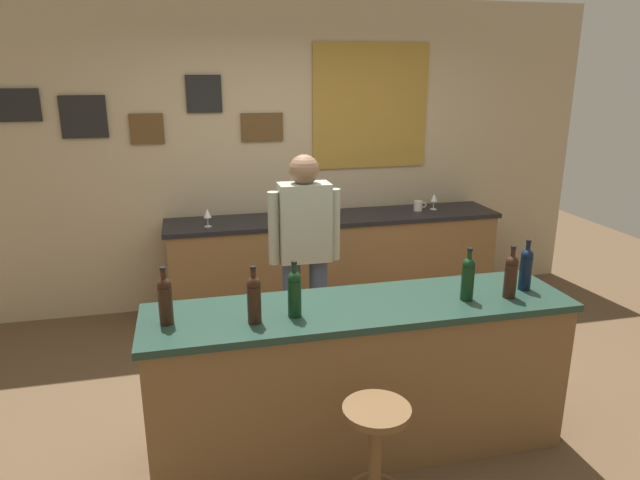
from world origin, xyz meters
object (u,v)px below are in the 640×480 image
object	(u,v)px
bartender	(305,250)
wine_bottle_e	(511,275)
wine_bottle_b	(254,298)
wine_glass_b	(286,207)
wine_bottle_d	(468,277)
coffee_mug	(418,206)
wine_bottle_c	(295,292)
wine_glass_c	(336,207)
bar_stool	(375,448)
wine_bottle_f	(526,268)
wine_glass_a	(207,214)
wine_bottle_a	(165,299)
wine_glass_d	(434,198)

from	to	relation	value
bartender	wine_bottle_e	distance (m)	1.47
wine_bottle_b	wine_glass_b	distance (m)	2.23
wine_bottle_d	coffee_mug	bearing A→B (deg)	73.91
wine_bottle_b	wine_bottle_c	bearing A→B (deg)	7.37
wine_bottle_c	wine_glass_c	xyz separation A→B (m)	(0.77, 2.03, -0.05)
bar_stool	wine_bottle_c	distance (m)	0.86
wine_bottle_d	coffee_mug	xyz separation A→B (m)	(0.62, 2.14, -0.11)
bar_stool	wine_bottle_f	world-z (taller)	wine_bottle_f
wine_bottle_f	wine_glass_a	size ratio (longest dim) A/B	1.97
bartender	wine_bottle_b	bearing A→B (deg)	-114.32
wine_glass_b	coffee_mug	bearing A→B (deg)	0.32
bar_stool	wine_bottle_d	world-z (taller)	wine_bottle_d
wine_bottle_b	wine_glass_b	size ratio (longest dim) A/B	1.97
wine_bottle_a	wine_glass_a	distance (m)	1.98
wine_bottle_c	wine_bottle_f	world-z (taller)	same
wine_bottle_e	wine_glass_d	xyz separation A→B (m)	(0.52, 2.18, -0.05)
wine_bottle_c	wine_bottle_d	distance (m)	0.99
bar_stool	wine_glass_b	xyz separation A→B (m)	(0.07, 2.69, 0.55)
wine_bottle_b	wine_glass_c	world-z (taller)	wine_bottle_b
wine_bottle_c	wine_bottle_d	size ratio (longest dim) A/B	1.00
wine_glass_d	coffee_mug	world-z (taller)	wine_glass_d
wine_bottle_a	wine_bottle_e	distance (m)	1.90
wine_glass_d	coffee_mug	distance (m)	0.17
wine_bottle_a	wine_bottle_b	size ratio (longest dim) A/B	1.00
wine_bottle_c	wine_bottle_e	xyz separation A→B (m)	(1.25, -0.03, 0.00)
bartender	wine_bottle_f	size ratio (longest dim) A/B	5.29
bar_stool	wine_bottle_c	world-z (taller)	wine_bottle_c
bar_stool	wine_glass_d	size ratio (longest dim) A/B	4.39
wine_bottle_a	wine_glass_b	bearing A→B (deg)	64.35
bar_stool	wine_bottle_c	xyz separation A→B (m)	(-0.27, 0.56, 0.60)
bar_stool	wine_bottle_e	bearing A→B (deg)	28.73
wine_bottle_e	coffee_mug	bearing A→B (deg)	80.48
wine_glass_c	wine_bottle_a	bearing A→B (deg)	-125.95
wine_bottle_a	wine_bottle_e	bearing A→B (deg)	-2.75
wine_bottle_e	wine_glass_b	distance (m)	2.34
wine_bottle_a	coffee_mug	bearing A→B (deg)	42.50
wine_glass_b	wine_bottle_b	bearing A→B (deg)	-104.36
wine_bottle_b	wine_glass_b	xyz separation A→B (m)	(0.55, 2.16, -0.05)
wine_bottle_a	wine_glass_c	bearing A→B (deg)	54.05
wine_bottle_a	wine_glass_d	distance (m)	3.20
coffee_mug	bartender	bearing A→B (deg)	-141.26
wine_bottle_b	wine_glass_a	world-z (taller)	wine_bottle_b
wine_glass_c	wine_bottle_b	bearing A→B (deg)	-115.57
wine_bottle_c	wine_bottle_a	bearing A→B (deg)	174.44
wine_bottle_e	wine_bottle_f	size ratio (longest dim) A/B	1.00
wine_glass_a	wine_glass_c	size ratio (longest dim) A/B	1.00
coffee_mug	wine_bottle_b	bearing A→B (deg)	-130.10
wine_glass_b	wine_glass_c	distance (m)	0.44
wine_bottle_f	wine_glass_c	bearing A→B (deg)	107.84
wine_glass_c	wine_glass_a	bearing A→B (deg)	-179.65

